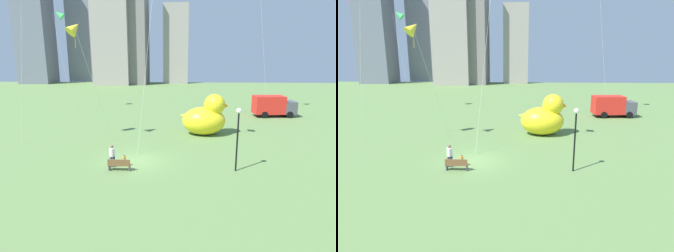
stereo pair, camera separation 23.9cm
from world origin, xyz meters
TOP-DOWN VIEW (x-y plane):
  - ground_plane at (0.00, 0.00)m, footprint 140.00×140.00m
  - park_bench at (-0.93, -1.96)m, footprint 1.64×0.46m
  - person_adult at (-1.59, -1.24)m, footprint 0.42×0.42m
  - person_child at (-0.72, -1.12)m, footprint 0.23×0.23m
  - giant_inflatable_duck at (6.12, 8.28)m, footprint 5.19×3.33m
  - lamppost at (7.50, -1.62)m, footprint 0.38×0.38m
  - box_truck at (16.13, 17.98)m, footprint 5.70×2.68m
  - city_skyline at (-19.91, 67.45)m, footprint 50.21×18.02m
  - kite_green at (-13.88, 21.31)m, footprint 2.03×1.86m
  - kite_yellow at (-5.97, 4.97)m, footprint 3.65×3.65m

SIDE VIEW (x-z plane):
  - ground_plane at x=0.00m, z-range 0.00..0.00m
  - park_bench at x=-0.93m, z-range 0.02..0.92m
  - person_child at x=-0.72m, z-range 0.05..0.97m
  - person_adult at x=-1.59m, z-range 0.09..1.81m
  - box_truck at x=16.13m, z-range 0.01..2.86m
  - giant_inflatable_duck at x=6.12m, z-range -0.32..3.98m
  - lamppost at x=7.50m, z-range 0.91..5.53m
  - kite_yellow at x=-5.97m, z-range 4.84..16.13m
  - kite_green at x=-13.88m, z-range 6.51..21.13m
  - city_skyline at x=-19.91m, z-range -2.81..36.73m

